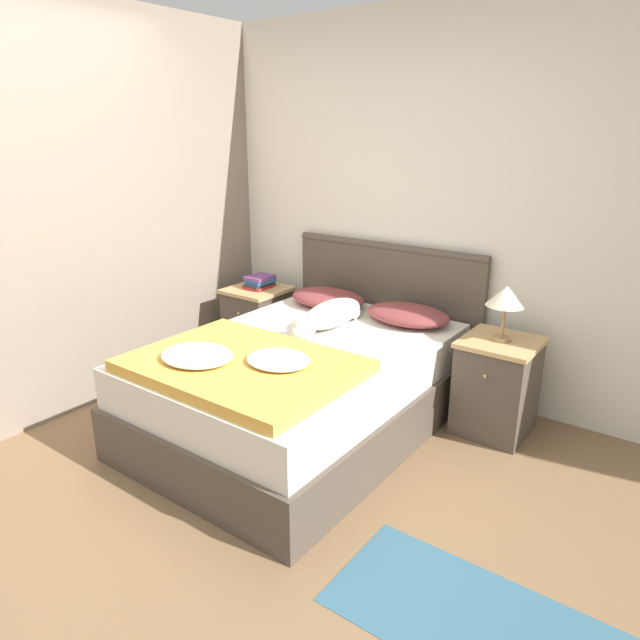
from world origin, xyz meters
The scene contains 14 objects.
ground_plane centered at (0.00, 0.00, 0.00)m, with size 16.00×16.00×0.00m, color brown.
wall_back centered at (0.00, 2.13, 1.27)m, with size 9.00×0.06×2.55m.
wall_side_left centered at (-1.37, 1.05, 1.27)m, with size 0.06×3.10×2.55m.
bed centered at (0.02, 1.06, 0.28)m, with size 1.41×1.96×0.56m.
headboard centered at (0.02, 2.06, 0.53)m, with size 1.49×0.06×1.02m.
nightstand_left centered at (-0.96, 1.74, 0.30)m, with size 0.44×0.46×0.60m.
nightstand_right centered at (0.99, 1.74, 0.30)m, with size 0.44×0.46×0.60m.
pillow_left centered at (-0.31, 1.79, 0.62)m, with size 0.57×0.40×0.12m.
pillow_right centered at (0.34, 1.79, 0.62)m, with size 0.57×0.40×0.12m.
quilt centered at (0.01, 0.55, 0.60)m, with size 1.17×0.86×0.11m.
dog centered at (-0.03, 1.41, 0.64)m, with size 0.23×0.76×0.17m.
book_stack centered at (-0.95, 1.77, 0.64)m, with size 0.18×0.24×0.09m.
table_lamp centered at (0.99, 1.74, 0.86)m, with size 0.23×0.23×0.33m.
rug centered at (1.55, 0.28, 0.00)m, with size 1.29×0.57×0.00m.
Camera 1 is at (1.99, -1.43, 1.79)m, focal length 32.00 mm.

